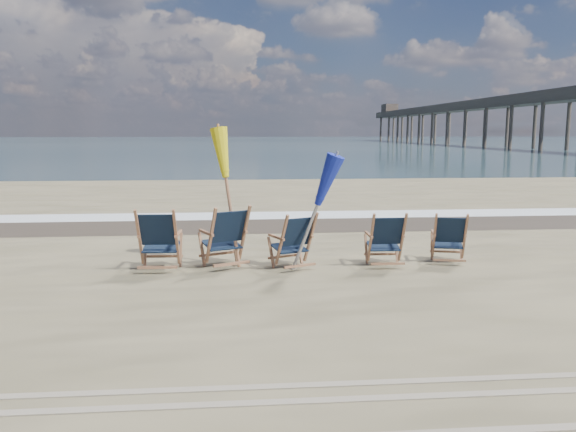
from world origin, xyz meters
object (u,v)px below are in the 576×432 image
object	(u,v)px
umbrella_yellow	(229,159)
fishing_pier	(503,115)
umbrella_blue	(312,180)
beach_chair_3	(403,240)
beach_chair_2	(311,240)
beach_chair_1	(245,235)
beach_chair_4	(465,239)
beach_chair_0	(176,240)

from	to	relation	value
umbrella_yellow	fishing_pier	xyz separation A→B (m)	(38.97, 71.43, 2.82)
umbrella_yellow	umbrella_blue	world-z (taller)	umbrella_yellow
beach_chair_3	fishing_pier	distance (m)	80.53
umbrella_yellow	beach_chair_2	bearing A→B (deg)	-15.15
beach_chair_1	beach_chair_3	distance (m)	2.68
beach_chair_3	beach_chair_4	bearing A→B (deg)	-172.97
beach_chair_3	beach_chair_4	size ratio (longest dim) A/B	1.05
beach_chair_3	fishing_pier	world-z (taller)	fishing_pier
beach_chair_1	umbrella_blue	distance (m)	1.52
umbrella_blue	beach_chair_0	bearing A→B (deg)	176.35
beach_chair_1	umbrella_blue	world-z (taller)	umbrella_blue
beach_chair_4	umbrella_blue	size ratio (longest dim) A/B	0.45
beach_chair_0	beach_chair_4	world-z (taller)	beach_chair_0
beach_chair_3	beach_chair_2	bearing A→B (deg)	-2.17
beach_chair_3	fishing_pier	size ratio (longest dim) A/B	0.01
beach_chair_2	umbrella_yellow	world-z (taller)	umbrella_yellow
beach_chair_3	beach_chair_4	world-z (taller)	beach_chair_3
beach_chair_2	beach_chair_4	distance (m)	2.69
beach_chair_2	umbrella_yellow	size ratio (longest dim) A/B	0.41
beach_chair_3	beach_chair_4	xyz separation A→B (m)	(1.13, 0.12, -0.02)
beach_chair_2	umbrella_blue	size ratio (longest dim) A/B	0.48
beach_chair_1	umbrella_yellow	distance (m)	1.32
beach_chair_0	umbrella_yellow	xyz separation A→B (m)	(0.87, 0.43, 1.30)
beach_chair_0	umbrella_blue	bearing A→B (deg)	178.75
fishing_pier	beach_chair_4	bearing A→B (deg)	-115.95
beach_chair_0	beach_chair_1	bearing A→B (deg)	-163.84
beach_chair_0	umbrella_yellow	bearing A→B (deg)	-151.13
fishing_pier	umbrella_blue	bearing A→B (deg)	-117.59
umbrella_blue	beach_chair_2	bearing A→B (deg)	88.26
umbrella_yellow	fishing_pier	world-z (taller)	fishing_pier
beach_chair_1	beach_chair_4	world-z (taller)	beach_chair_1
beach_chair_0	beach_chair_3	xyz separation A→B (m)	(3.77, -0.03, -0.05)
beach_chair_1	beach_chair_4	size ratio (longest dim) A/B	1.19
beach_chair_1	beach_chair_4	bearing A→B (deg)	152.64
beach_chair_1	beach_chair_3	bearing A→B (deg)	148.97
beach_chair_1	beach_chair_2	size ratio (longest dim) A/B	1.11
beach_chair_0	umbrella_yellow	world-z (taller)	umbrella_yellow
beach_chair_0	beach_chair_1	xyz separation A→B (m)	(1.11, 0.27, 0.01)
beach_chair_1	beach_chair_3	size ratio (longest dim) A/B	1.13
beach_chair_0	beach_chair_3	bearing A→B (deg)	-177.99
beach_chair_2	fishing_pier	bearing A→B (deg)	-141.00
beach_chair_0	beach_chair_3	size ratio (longest dim) A/B	1.11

